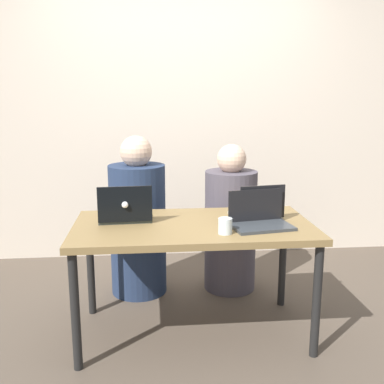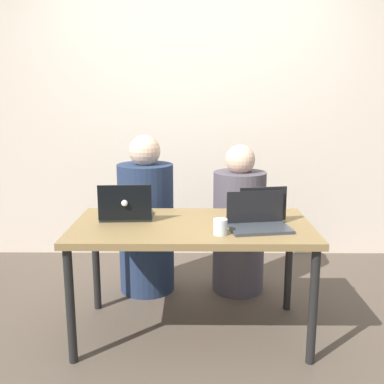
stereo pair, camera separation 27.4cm
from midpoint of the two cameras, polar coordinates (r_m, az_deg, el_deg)
The scene contains 9 objects.
ground_plane at distance 2.99m, azimuth -2.60°, elevation -17.41°, with size 12.00×12.00×0.00m, color brown.
back_wall at distance 4.12m, azimuth -3.86°, elevation 8.79°, with size 4.50×0.10×2.47m, color beige.
desk at distance 2.73m, azimuth -2.73°, elevation -5.48°, with size 1.44×0.76×0.72m.
person_on_left at distance 3.40m, azimuth -9.19°, elevation -4.12°, with size 0.51×0.51×1.19m.
person_on_right at distance 3.43m, azimuth 2.62°, elevation -4.35°, with size 0.42×0.42×1.12m.
laptop_front_right at distance 2.65m, azimuth 5.71°, elevation -3.48°, with size 0.38×0.27×0.21m.
laptop_back_left at distance 2.80m, azimuth -11.26°, elevation -2.68°, with size 0.34×0.28×0.23m.
laptop_back_right at distance 2.83m, azimuth 5.59°, elevation -2.40°, with size 0.32×0.28×0.22m.
water_glass_right at distance 2.51m, azimuth 1.13°, elevation -4.51°, with size 0.08×0.08×0.09m.
Camera 1 is at (-0.26, -2.59, 1.48)m, focal length 42.00 mm.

